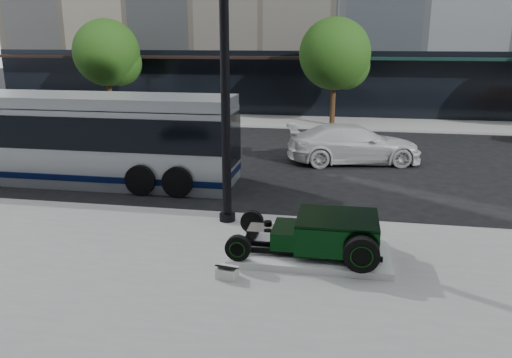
% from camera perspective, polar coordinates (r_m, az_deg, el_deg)
% --- Properties ---
extents(ground, '(120.00, 120.00, 0.00)m').
position_cam_1_polar(ground, '(15.43, 3.33, -2.05)').
color(ground, black).
rests_on(ground, ground).
extents(sidewalk_far, '(70.00, 4.00, 0.12)m').
position_cam_1_polar(sidewalk_far, '(29.02, 6.73, 6.45)').
color(sidewalk_far, gray).
rests_on(sidewalk_far, ground).
extents(street_trees, '(29.80, 3.80, 5.70)m').
position_cam_1_polar(street_trees, '(27.68, 9.29, 13.63)').
color(street_trees, black).
rests_on(street_trees, sidewalk_far).
extents(display_plinth, '(3.40, 1.80, 0.15)m').
position_cam_1_polar(display_plinth, '(11.09, 6.25, -8.41)').
color(display_plinth, silver).
rests_on(display_plinth, sidewalk_near).
extents(hot_rod, '(3.22, 2.00, 0.81)m').
position_cam_1_polar(hot_rod, '(10.88, 8.09, -6.09)').
color(hot_rod, black).
rests_on(hot_rod, display_plinth).
extents(info_plaque, '(0.44, 0.36, 0.31)m').
position_cam_1_polar(info_plaque, '(10.10, -3.33, -10.56)').
color(info_plaque, silver).
rests_on(info_plaque, sidewalk_near).
extents(lamppost, '(0.42, 0.42, 7.59)m').
position_cam_1_polar(lamppost, '(12.35, -3.54, 10.68)').
color(lamppost, black).
rests_on(lamppost, sidewalk_near).
extents(transit_bus, '(12.12, 2.88, 2.92)m').
position_cam_1_polar(transit_bus, '(18.32, -21.45, 4.53)').
color(transit_bus, '#A1A5AA').
rests_on(transit_bus, ground).
extents(white_sedan, '(5.49, 3.13, 1.50)m').
position_cam_1_polar(white_sedan, '(19.85, 11.11, 3.96)').
color(white_sedan, silver).
rests_on(white_sedan, ground).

